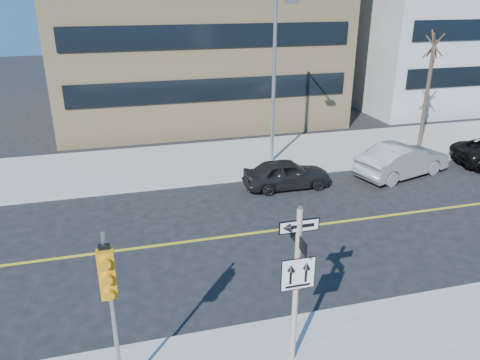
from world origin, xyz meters
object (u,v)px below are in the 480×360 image
object	(u,v)px
parked_car_a	(287,174)
streetlight_a	(276,72)
sign_pole	(297,278)
traffic_signal	(109,287)
parked_car_b	(402,160)
street_tree_west	(434,48)

from	to	relation	value
parked_car_a	streetlight_a	size ratio (longest dim) A/B	0.49
sign_pole	traffic_signal	bearing A→B (deg)	-177.89
traffic_signal	parked_car_a	xyz separation A→B (m)	(7.62, 10.44, -2.36)
parked_car_a	streetlight_a	bearing A→B (deg)	-6.55
traffic_signal	streetlight_a	distance (m)	15.72
sign_pole	parked_car_a	bearing A→B (deg)	70.62
parked_car_a	streetlight_a	distance (m)	5.07
streetlight_a	parked_car_b	bearing A→B (deg)	-28.86
traffic_signal	parked_car_b	xyz separation A→B (m)	(13.51, 10.38, -2.22)
traffic_signal	street_tree_west	distance (m)	22.14
traffic_signal	street_tree_west	xyz separation A→B (m)	(17.00, 13.96, 2.50)
sign_pole	parked_car_a	world-z (taller)	sign_pole
sign_pole	streetlight_a	world-z (taller)	streetlight_a
sign_pole	streetlight_a	distance (m)	14.05
parked_car_a	parked_car_b	bearing A→B (deg)	-89.85
sign_pole	streetlight_a	size ratio (longest dim) A/B	0.51
parked_car_b	streetlight_a	world-z (taller)	streetlight_a
streetlight_a	street_tree_west	size ratio (longest dim) A/B	1.26
sign_pole	street_tree_west	world-z (taller)	street_tree_west
parked_car_b	traffic_signal	bearing A→B (deg)	111.56
parked_car_b	sign_pole	bearing A→B (deg)	121.11
traffic_signal	parked_car_a	size ratio (longest dim) A/B	1.02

